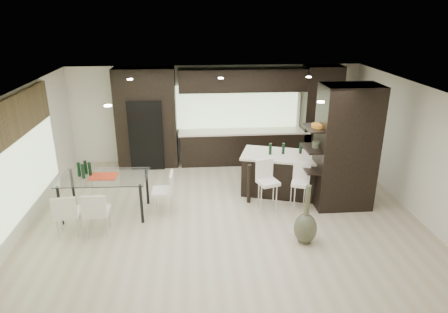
{
  "coord_description": "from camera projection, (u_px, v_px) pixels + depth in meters",
  "views": [
    {
      "loc": [
        -0.63,
        -7.41,
        4.16
      ],
      "look_at": [
        0.0,
        0.6,
        1.15
      ],
      "focal_mm": 32.0,
      "sensor_mm": 36.0,
      "label": 1
    }
  ],
  "objects": [
    {
      "name": "ground",
      "position": [
        226.0,
        217.0,
        8.43
      ],
      "size": [
        8.0,
        8.0,
        0.0
      ],
      "primitive_type": "plane",
      "color": "#C3B395",
      "rests_on": "ground"
    },
    {
      "name": "back_wall",
      "position": [
        216.0,
        114.0,
        11.22
      ],
      "size": [
        8.0,
        0.02,
        2.7
      ],
      "primitive_type": "cube",
      "color": "white",
      "rests_on": "ground"
    },
    {
      "name": "left_wall",
      "position": [
        19.0,
        163.0,
        7.66
      ],
      "size": [
        0.02,
        7.0,
        2.7
      ],
      "primitive_type": "cube",
      "color": "white",
      "rests_on": "ground"
    },
    {
      "name": "right_wall",
      "position": [
        419.0,
        152.0,
        8.25
      ],
      "size": [
        0.02,
        7.0,
        2.7
      ],
      "primitive_type": "cube",
      "color": "white",
      "rests_on": "ground"
    },
    {
      "name": "ceiling",
      "position": [
        227.0,
        90.0,
        7.48
      ],
      "size": [
        8.0,
        7.0,
        0.02
      ],
      "primitive_type": "cube",
      "color": "white",
      "rests_on": "ground"
    },
    {
      "name": "window_left",
      "position": [
        25.0,
        160.0,
        7.85
      ],
      "size": [
        0.04,
        3.2,
        1.9
      ],
      "primitive_type": "cube",
      "color": "#B2D199",
      "rests_on": "left_wall"
    },
    {
      "name": "window_back",
      "position": [
        237.0,
        107.0,
        11.15
      ],
      "size": [
        3.4,
        0.04,
        1.2
      ],
      "primitive_type": "cube",
      "color": "#B2D199",
      "rests_on": "back_wall"
    },
    {
      "name": "stone_accent",
      "position": [
        19.0,
        115.0,
        7.53
      ],
      "size": [
        0.08,
        3.0,
        0.8
      ],
      "primitive_type": "cube",
      "color": "brown",
      "rests_on": "left_wall"
    },
    {
      "name": "ceiling_spots",
      "position": [
        225.0,
        89.0,
        7.72
      ],
      "size": [
        4.0,
        3.0,
        0.02
      ],
      "primitive_type": "cube",
      "color": "white",
      "rests_on": "ceiling"
    },
    {
      "name": "back_cabinetry",
      "position": [
        235.0,
        116.0,
        10.95
      ],
      "size": [
        6.8,
        0.68,
        2.7
      ],
      "primitive_type": "cube",
      "color": "black",
      "rests_on": "ground"
    },
    {
      "name": "refrigerator",
      "position": [
        147.0,
        133.0,
        10.86
      ],
      "size": [
        0.9,
        0.68,
        1.9
      ],
      "primitive_type": "cube",
      "color": "black",
      "rests_on": "ground"
    },
    {
      "name": "partition_column",
      "position": [
        346.0,
        148.0,
        8.52
      ],
      "size": [
        1.2,
        0.8,
        2.7
      ],
      "primitive_type": "cube",
      "color": "black",
      "rests_on": "ground"
    },
    {
      "name": "kitchen_island",
      "position": [
        291.0,
        174.0,
        9.36
      ],
      "size": [
        2.51,
        1.63,
        0.97
      ],
      "primitive_type": "cube",
      "rotation": [
        0.0,
        0.0,
        -0.3
      ],
      "color": "black",
      "rests_on": "ground"
    },
    {
      "name": "stool_left",
      "position": [
        268.0,
        191.0,
        8.57
      ],
      "size": [
        0.51,
        0.51,
        0.91
      ],
      "primitive_type": "cube",
      "rotation": [
        0.0,
        0.0,
        0.31
      ],
      "color": "white",
      "rests_on": "ground"
    },
    {
      "name": "stool_mid",
      "position": [
        300.0,
        191.0,
        8.65
      ],
      "size": [
        0.47,
        0.47,
        0.84
      ],
      "primitive_type": "cube",
      "rotation": [
        0.0,
        0.0,
        -0.35
      ],
      "color": "white",
      "rests_on": "ground"
    },
    {
      "name": "stool_right",
      "position": [
        332.0,
        190.0,
        8.69
      ],
      "size": [
        0.48,
        0.48,
        0.86
      ],
      "primitive_type": "cube",
      "rotation": [
        0.0,
        0.0,
        -0.32
      ],
      "color": "white",
      "rests_on": "ground"
    },
    {
      "name": "bench",
      "position": [
        274.0,
        175.0,
        9.92
      ],
      "size": [
        1.33,
        0.68,
        0.49
      ],
      "primitive_type": "cube",
      "rotation": [
        0.0,
        0.0,
        0.16
      ],
      "color": "black",
      "rests_on": "ground"
    },
    {
      "name": "floor_vase",
      "position": [
        306.0,
        214.0,
        7.34
      ],
      "size": [
        0.55,
        0.55,
        1.17
      ],
      "primitive_type": null,
      "rotation": [
        0.0,
        0.0,
        -0.35
      ],
      "color": "#454935",
      "rests_on": "ground"
    },
    {
      "name": "dining_table",
      "position": [
        106.0,
        195.0,
        8.44
      ],
      "size": [
        1.82,
        1.07,
        0.86
      ],
      "primitive_type": "cube",
      "rotation": [
        0.0,
        0.0,
        -0.03
      ],
      "color": "white",
      "rests_on": "ground"
    },
    {
      "name": "chair_near",
      "position": [
        97.0,
        214.0,
        7.69
      ],
      "size": [
        0.46,
        0.46,
        0.84
      ],
      "primitive_type": "cube",
      "rotation": [
        0.0,
        0.0,
        0.02
      ],
      "color": "white",
      "rests_on": "ground"
    },
    {
      "name": "chair_far",
      "position": [
        68.0,
        216.0,
        7.65
      ],
      "size": [
        0.49,
        0.49,
        0.82
      ],
      "primitive_type": "cube",
      "rotation": [
        0.0,
        0.0,
        0.11
      ],
      "color": "white",
      "rests_on": "ground"
    },
    {
      "name": "chair_end",
      "position": [
        163.0,
        194.0,
        8.53
      ],
      "size": [
        0.46,
        0.46,
        0.83
      ],
      "primitive_type": "cube",
      "rotation": [
        0.0,
        0.0,
        1.55
      ],
      "color": "white",
      "rests_on": "ground"
    }
  ]
}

